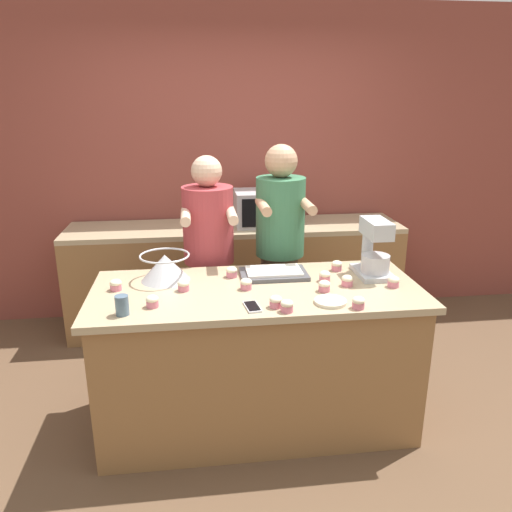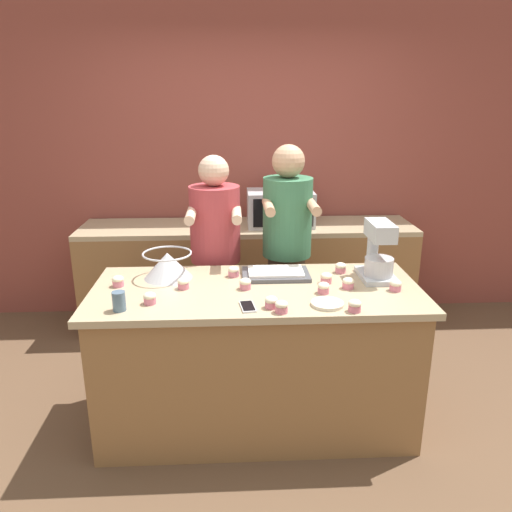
% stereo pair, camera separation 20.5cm
% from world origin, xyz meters
% --- Properties ---
extents(ground_plane, '(16.00, 16.00, 0.00)m').
position_xyz_m(ground_plane, '(0.00, 0.00, 0.00)').
color(ground_plane, brown).
extents(back_wall, '(10.00, 0.06, 2.70)m').
position_xyz_m(back_wall, '(0.00, 1.77, 1.35)').
color(back_wall, brown).
rests_on(back_wall, ground_plane).
extents(island_counter, '(1.89, 0.82, 0.89)m').
position_xyz_m(island_counter, '(0.00, 0.00, 0.45)').
color(island_counter, olive).
rests_on(island_counter, ground_plane).
extents(back_counter, '(2.80, 0.60, 0.90)m').
position_xyz_m(back_counter, '(0.00, 1.42, 0.45)').
color(back_counter, olive).
rests_on(back_counter, ground_plane).
extents(person_left, '(0.36, 0.51, 1.57)m').
position_xyz_m(person_left, '(-0.25, 0.65, 0.82)').
color(person_left, '#232328').
rests_on(person_left, ground_plane).
extents(person_right, '(0.35, 0.51, 1.64)m').
position_xyz_m(person_right, '(0.25, 0.65, 0.86)').
color(person_right, brown).
rests_on(person_right, ground_plane).
extents(stand_mixer, '(0.20, 0.30, 0.35)m').
position_xyz_m(stand_mixer, '(0.73, 0.12, 1.04)').
color(stand_mixer, '#B2B7BC').
rests_on(stand_mixer, island_counter).
extents(mixing_bowl, '(0.30, 0.30, 0.16)m').
position_xyz_m(mixing_bowl, '(-0.53, 0.20, 0.97)').
color(mixing_bowl, '#BCBCC1').
rests_on(mixing_bowl, island_counter).
extents(baking_tray, '(0.41, 0.25, 0.04)m').
position_xyz_m(baking_tray, '(0.13, 0.19, 0.91)').
color(baking_tray, '#4C4C51').
rests_on(baking_tray, island_counter).
extents(microwave_oven, '(0.55, 0.37, 0.29)m').
position_xyz_m(microwave_oven, '(0.27, 1.41, 1.04)').
color(microwave_oven, '#B7B7BC').
rests_on(microwave_oven, back_counter).
extents(cell_phone, '(0.09, 0.15, 0.01)m').
position_xyz_m(cell_phone, '(-0.06, -0.28, 0.89)').
color(cell_phone, silver).
rests_on(cell_phone, island_counter).
extents(drinking_glass, '(0.07, 0.07, 0.10)m').
position_xyz_m(drinking_glass, '(-0.72, -0.28, 0.94)').
color(drinking_glass, slate).
rests_on(drinking_glass, island_counter).
extents(small_plate, '(0.17, 0.17, 0.02)m').
position_xyz_m(small_plate, '(0.36, -0.27, 0.90)').
color(small_plate, beige).
rests_on(small_plate, island_counter).
extents(cupcake_0, '(0.07, 0.07, 0.06)m').
position_xyz_m(cupcake_0, '(0.11, -0.35, 0.92)').
color(cupcake_0, '#D17084').
rests_on(cupcake_0, island_counter).
extents(cupcake_1, '(0.07, 0.07, 0.06)m').
position_xyz_m(cupcake_1, '(0.52, -0.03, 0.92)').
color(cupcake_1, '#D17084').
rests_on(cupcake_1, island_counter).
extents(cupcake_2, '(0.07, 0.07, 0.06)m').
position_xyz_m(cupcake_2, '(-0.13, 0.20, 0.92)').
color(cupcake_2, '#D17084').
rests_on(cupcake_2, island_counter).
extents(cupcake_3, '(0.07, 0.07, 0.06)m').
position_xyz_m(cupcake_3, '(-0.58, -0.20, 0.92)').
color(cupcake_3, '#D17084').
rests_on(cupcake_3, island_counter).
extents(cupcake_4, '(0.07, 0.07, 0.06)m').
position_xyz_m(cupcake_4, '(-0.06, -0.01, 0.92)').
color(cupcake_4, '#D17084').
rests_on(cupcake_4, island_counter).
extents(cupcake_5, '(0.07, 0.07, 0.06)m').
position_xyz_m(cupcake_5, '(0.41, 0.06, 0.92)').
color(cupcake_5, '#D17084').
rests_on(cupcake_5, island_counter).
extents(cupcake_6, '(0.07, 0.07, 0.06)m').
position_xyz_m(cupcake_6, '(0.37, -0.10, 0.92)').
color(cupcake_6, '#D17084').
rests_on(cupcake_6, island_counter).
extents(cupcake_7, '(0.07, 0.07, 0.06)m').
position_xyz_m(cupcake_7, '(0.06, -0.28, 0.92)').
color(cupcake_7, '#D17084').
rests_on(cupcake_7, island_counter).
extents(cupcake_8, '(0.07, 0.07, 0.06)m').
position_xyz_m(cupcake_8, '(-0.80, 0.07, 0.92)').
color(cupcake_8, '#D17084').
rests_on(cupcake_8, island_counter).
extents(cupcake_9, '(0.07, 0.07, 0.06)m').
position_xyz_m(cupcake_9, '(0.54, 0.23, 0.92)').
color(cupcake_9, '#D17084').
rests_on(cupcake_9, island_counter).
extents(cupcake_10, '(0.07, 0.07, 0.06)m').
position_xyz_m(cupcake_10, '(0.78, -0.08, 0.92)').
color(cupcake_10, '#D17084').
rests_on(cupcake_10, island_counter).
extents(cupcake_11, '(0.07, 0.07, 0.06)m').
position_xyz_m(cupcake_11, '(-0.42, 0.01, 0.92)').
color(cupcake_11, '#D17084').
rests_on(cupcake_11, island_counter).
extents(cupcake_12, '(0.07, 0.07, 0.06)m').
position_xyz_m(cupcake_12, '(0.49, -0.35, 0.92)').
color(cupcake_12, '#D17084').
rests_on(cupcake_12, island_counter).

